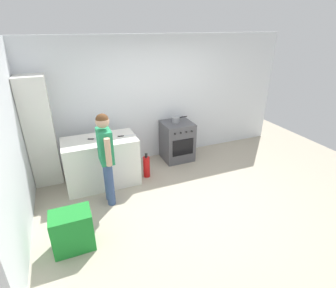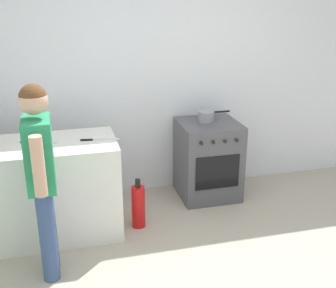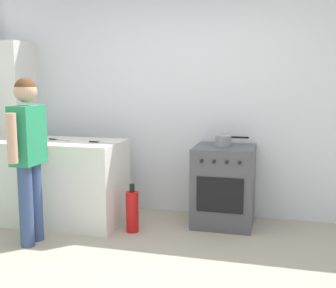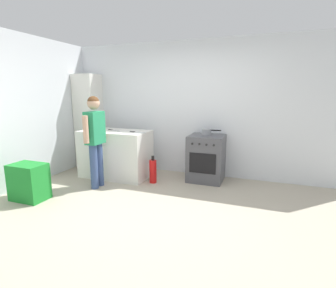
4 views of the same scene
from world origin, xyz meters
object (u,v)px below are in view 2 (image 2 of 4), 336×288
Objects in this scene: knife_bread at (98,140)px; person at (41,169)px; fire_extinguisher at (138,206)px; oven_left at (208,159)px; knife_carving at (37,143)px; pot at (206,116)px.

person is at bearing -128.77° from knife_bread.
knife_bread reaches higher than fire_extinguisher.
oven_left is 2.42× the size of knife_bread.
knife_carving is 0.21× the size of person.
fire_extinguisher is (-0.85, -0.53, -0.69)m from pot.
oven_left is 2.40× the size of pot.
person reaches higher than knife_bread.
oven_left is 1.36m from knife_bread.
person is at bearing -85.54° from knife_carving.
knife_bread is 0.22× the size of person.
knife_carving is at bearing 174.06° from knife_bread.
pot is at bearing 31.72° from fire_extinguisher.
oven_left is 2.63× the size of knife_carving.
oven_left is 1.70× the size of fire_extinguisher.
pot is 1.77m from knife_carving.
person is 3.13× the size of fire_extinguisher.
pot is 1.01× the size of knife_bread.
knife_bread is (-1.21, -0.41, 0.48)m from oven_left.
oven_left is at bearing 11.54° from knife_carving.
knife_bread is 0.70× the size of fire_extinguisher.
knife_bread is 0.77m from person.
knife_bread is at bearing 51.23° from person.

